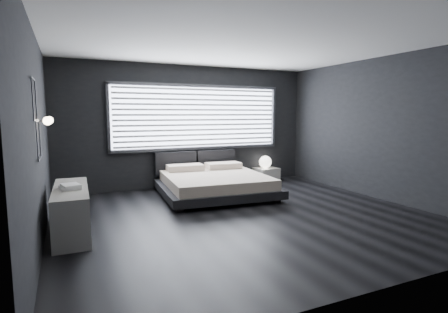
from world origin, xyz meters
name	(u,v)px	position (x,y,z in m)	size (l,w,h in m)	color
room	(246,132)	(0.00, 0.00, 1.40)	(6.04, 6.00, 2.80)	black
window	(199,117)	(0.20, 2.70, 1.61)	(4.14, 0.09, 1.52)	white
headboard	(196,162)	(0.09, 2.64, 0.57)	(1.96, 0.16, 0.52)	black
sconce_near	(47,121)	(-2.88, 0.05, 1.60)	(0.18, 0.11, 0.11)	silver
sconce_far	(49,120)	(-2.88, 0.65, 1.60)	(0.18, 0.11, 0.11)	silver
wall_art_upper	(34,100)	(-2.98, -0.55, 1.85)	(0.01, 0.48, 0.48)	#47474C
wall_art_lower	(38,140)	(-2.98, -0.30, 1.38)	(0.01, 0.48, 0.48)	#47474C
bed	(215,183)	(0.10, 1.52, 0.27)	(2.37, 2.28, 0.57)	black
nightstand	(266,174)	(1.93, 2.50, 0.16)	(0.56, 0.47, 0.33)	beige
orb_lamp	(265,162)	(1.90, 2.50, 0.48)	(0.31, 0.31, 0.31)	white
dresser	(72,210)	(-2.65, 0.27, 0.33)	(0.51, 1.65, 0.65)	beige
book_stack	(70,187)	(-2.65, 0.19, 0.69)	(0.30, 0.37, 0.07)	silver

